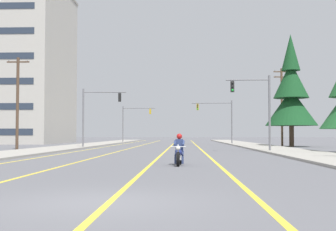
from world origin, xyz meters
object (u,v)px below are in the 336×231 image
(motorcycle_with_rider, at_px, (179,152))
(apartment_building_far_left_block, at_px, (4,65))
(conifer_tree_right_verge_far, at_px, (291,95))
(utility_pole_left_near, at_px, (18,101))
(utility_pole_right_far, at_px, (282,104))
(traffic_signal_near_right, at_px, (257,102))
(traffic_signal_near_left, at_px, (96,109))
(traffic_signal_mid_left, at_px, (132,118))
(traffic_signal_mid_right, at_px, (220,115))

(motorcycle_with_rider, height_order, apartment_building_far_left_block, apartment_building_far_left_block)
(motorcycle_with_rider, height_order, conifer_tree_right_verge_far, conifer_tree_right_verge_far)
(utility_pole_left_near, xyz_separation_m, apartment_building_far_left_block, (-13.66, 30.01, 8.10))
(utility_pole_left_near, distance_m, utility_pole_right_far, 31.28)
(traffic_signal_near_right, bearing_deg, utility_pole_left_near, 170.74)
(traffic_signal_near_left, relative_size, apartment_building_far_left_block, 0.25)
(motorcycle_with_rider, distance_m, traffic_signal_mid_left, 55.51)
(apartment_building_far_left_block, bearing_deg, utility_pole_right_far, -19.45)
(traffic_signal_mid_left, height_order, utility_pole_left_near, utility_pole_left_near)
(traffic_signal_near_right, relative_size, utility_pole_left_near, 0.74)
(traffic_signal_near_left, distance_m, traffic_signal_mid_right, 22.09)
(traffic_signal_mid_right, bearing_deg, conifer_tree_right_verge_far, -57.99)
(apartment_building_far_left_block, bearing_deg, conifer_tree_right_verge_far, -23.81)
(traffic_signal_near_left, relative_size, utility_pole_left_near, 0.74)
(utility_pole_left_near, xyz_separation_m, conifer_tree_right_verge_far, (27.37, 11.91, 1.57))
(traffic_signal_mid_left, distance_m, utility_pole_right_far, 28.95)
(motorcycle_with_rider, bearing_deg, apartment_building_far_left_block, 120.13)
(traffic_signal_mid_left, height_order, conifer_tree_right_verge_far, conifer_tree_right_verge_far)
(traffic_signal_near_left, height_order, utility_pole_left_near, utility_pole_left_near)
(utility_pole_right_far, xyz_separation_m, conifer_tree_right_verge_far, (0.26, -3.70, 0.85))
(traffic_signal_near_left, height_order, traffic_signal_mid_right, same)
(traffic_signal_near_right, height_order, utility_pole_right_far, utility_pole_right_far)
(traffic_signal_near_left, distance_m, utility_pole_right_far, 23.14)
(utility_pole_left_near, bearing_deg, traffic_signal_near_left, 49.34)
(traffic_signal_near_left, xyz_separation_m, apartment_building_far_left_block, (-19.43, 23.29, 8.41))
(traffic_signal_near_right, distance_m, traffic_signal_mid_right, 26.95)
(traffic_signal_mid_right, height_order, conifer_tree_right_verge_far, conifer_tree_right_verge_far)
(traffic_signal_mid_right, relative_size, traffic_signal_mid_left, 1.00)
(motorcycle_with_rider, distance_m, utility_pole_right_far, 37.03)
(utility_pole_left_near, bearing_deg, traffic_signal_near_right, -9.26)
(utility_pole_right_far, xyz_separation_m, apartment_building_far_left_block, (-40.76, 14.40, 7.38))
(traffic_signal_mid_left, relative_size, apartment_building_far_left_block, 0.25)
(traffic_signal_mid_left, bearing_deg, conifer_tree_right_verge_far, -48.47)
(traffic_signal_near_right, relative_size, traffic_signal_mid_right, 1.00)
(utility_pole_right_far, bearing_deg, utility_pole_left_near, -150.06)
(traffic_signal_near_right, bearing_deg, traffic_signal_near_left, 146.31)
(motorcycle_with_rider, height_order, traffic_signal_near_right, traffic_signal_near_right)
(traffic_signal_mid_right, distance_m, traffic_signal_mid_left, 18.44)
(motorcycle_with_rider, distance_m, utility_pole_left_near, 24.40)
(traffic_signal_near_right, distance_m, traffic_signal_mid_left, 41.79)
(conifer_tree_right_verge_far, bearing_deg, traffic_signal_mid_left, 131.53)
(motorcycle_with_rider, xyz_separation_m, utility_pole_left_near, (-14.80, 19.02, 3.80))
(traffic_signal_mid_right, height_order, utility_pole_right_far, utility_pole_right_far)
(motorcycle_with_rider, distance_m, apartment_building_far_left_block, 57.93)
(utility_pole_left_near, distance_m, conifer_tree_right_verge_far, 29.89)
(traffic_signal_mid_left, relative_size, conifer_tree_right_verge_far, 0.48)
(motorcycle_with_rider, relative_size, traffic_signal_mid_right, 0.35)
(motorcycle_with_rider, distance_m, conifer_tree_right_verge_far, 33.82)
(traffic_signal_near_right, distance_m, apartment_building_far_left_block, 48.87)
(traffic_signal_mid_left, bearing_deg, traffic_signal_mid_right, -41.42)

